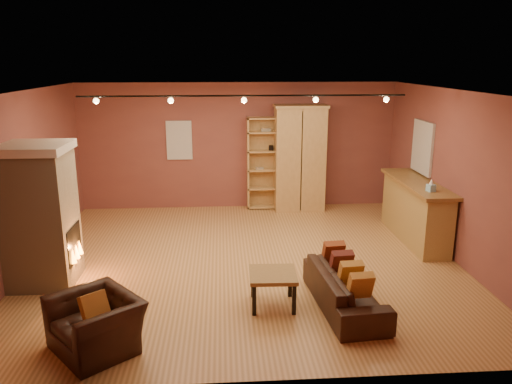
{
  "coord_description": "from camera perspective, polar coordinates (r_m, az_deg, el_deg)",
  "views": [
    {
      "loc": [
        -0.37,
        -7.79,
        3.27
      ],
      "look_at": [
        0.19,
        0.2,
        1.14
      ],
      "focal_mm": 35.0,
      "sensor_mm": 36.0,
      "label": 1
    }
  ],
  "objects": [
    {
      "name": "floor",
      "position": [
        8.46,
        -1.2,
        -7.87
      ],
      "size": [
        7.0,
        7.0,
        0.0
      ],
      "primitive_type": "plane",
      "color": "#9E6938",
      "rests_on": "ground"
    },
    {
      "name": "ceiling",
      "position": [
        7.81,
        -1.32,
        11.43
      ],
      "size": [
        7.0,
        7.0,
        0.0
      ],
      "primitive_type": "plane",
      "rotation": [
        3.14,
        0.0,
        0.0
      ],
      "color": "brown",
      "rests_on": "back_wall"
    },
    {
      "name": "back_wall",
      "position": [
        11.2,
        -2.06,
        5.26
      ],
      "size": [
        7.0,
        0.02,
        2.8
      ],
      "primitive_type": "cube",
      "color": "brown",
      "rests_on": "floor"
    },
    {
      "name": "left_wall",
      "position": [
        8.6,
        -25.24,
        0.89
      ],
      "size": [
        0.02,
        6.5,
        2.8
      ],
      "primitive_type": "cube",
      "color": "brown",
      "rests_on": "floor"
    },
    {
      "name": "right_wall",
      "position": [
        8.9,
        21.89,
        1.66
      ],
      "size": [
        0.02,
        6.5,
        2.8
      ],
      "primitive_type": "cube",
      "color": "brown",
      "rests_on": "floor"
    },
    {
      "name": "fireplace",
      "position": [
        7.98,
        -23.4,
        -2.45
      ],
      "size": [
        1.01,
        0.98,
        2.12
      ],
      "color": "tan",
      "rests_on": "floor"
    },
    {
      "name": "back_window",
      "position": [
        11.19,
        -8.77,
        5.87
      ],
      "size": [
        0.56,
        0.04,
        0.86
      ],
      "primitive_type": "cube",
      "color": "beige",
      "rests_on": "back_wall"
    },
    {
      "name": "bookcase",
      "position": [
        11.2,
        1.11,
        3.42
      ],
      "size": [
        0.84,
        0.33,
        2.06
      ],
      "color": "tan",
      "rests_on": "floor"
    },
    {
      "name": "armoire",
      "position": [
        11.08,
        4.99,
        3.91
      ],
      "size": [
        1.15,
        0.65,
        2.34
      ],
      "color": "tan",
      "rests_on": "floor"
    },
    {
      "name": "bar_counter",
      "position": [
        9.72,
        17.73,
        -2.0
      ],
      "size": [
        0.62,
        2.33,
        1.12
      ],
      "color": "tan",
      "rests_on": "floor"
    },
    {
      "name": "tissue_box",
      "position": [
        8.91,
        19.38,
        0.63
      ],
      "size": [
        0.14,
        0.14,
        0.21
      ],
      "rotation": [
        0.0,
        0.0,
        0.29
      ],
      "color": "#8FC9E6",
      "rests_on": "bar_counter"
    },
    {
      "name": "right_window",
      "position": [
        10.09,
        18.49,
        4.87
      ],
      "size": [
        0.05,
        0.9,
        1.0
      ],
      "primitive_type": "cube",
      "color": "beige",
      "rests_on": "right_wall"
    },
    {
      "name": "loveseat",
      "position": [
        6.95,
        10.14,
        -10.06
      ],
      "size": [
        0.68,
        1.84,
        0.76
      ],
      "rotation": [
        0.0,
        0.0,
        1.66
      ],
      "color": "black",
      "rests_on": "floor"
    },
    {
      "name": "armchair",
      "position": [
        6.18,
        -17.89,
        -13.24
      ],
      "size": [
        1.11,
        1.16,
        0.86
      ],
      "rotation": [
        0.0,
        0.0,
        -0.88
      ],
      "color": "black",
      "rests_on": "floor"
    },
    {
      "name": "coffee_table",
      "position": [
        6.86,
        1.94,
        -9.77
      ],
      "size": [
        0.65,
        0.65,
        0.48
      ],
      "rotation": [
        0.0,
        0.0,
        -0.03
      ],
      "color": "olive",
      "rests_on": "floor"
    },
    {
      "name": "track_rail",
      "position": [
        8.02,
        -1.38,
        10.73
      ],
      "size": [
        5.2,
        0.09,
        0.13
      ],
      "color": "black",
      "rests_on": "ceiling"
    }
  ]
}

